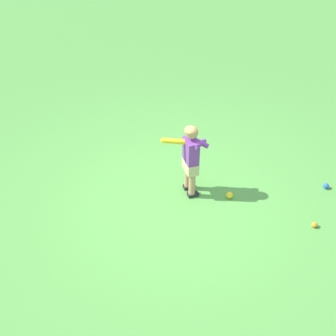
{
  "coord_description": "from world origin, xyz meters",
  "views": [
    {
      "loc": [
        -4.51,
        0.6,
        4.17
      ],
      "look_at": [
        0.21,
        0.08,
        0.45
      ],
      "focal_mm": 48.7,
      "sensor_mm": 36.0,
      "label": 1
    }
  ],
  "objects": [
    {
      "name": "play_ball_behind_batter",
      "position": [
        -0.63,
        -1.7,
        0.04
      ],
      "size": [
        0.07,
        0.07,
        0.07
      ],
      "primitive_type": "sphere",
      "color": "orange",
      "rests_on": "ground"
    },
    {
      "name": "child_batter",
      "position": [
        0.22,
        -0.21,
        0.65
      ],
      "size": [
        0.32,
        0.64,
        1.08
      ],
      "color": "#232328",
      "rests_on": "ground"
    },
    {
      "name": "ground_plane",
      "position": [
        0.0,
        0.0,
        0.0
      ],
      "size": [
        40.0,
        40.0,
        0.0
      ],
      "primitive_type": "plane",
      "color": "#519942"
    },
    {
      "name": "play_ball_center_lawn",
      "position": [
        0.03,
        -0.74,
        0.05
      ],
      "size": [
        0.09,
        0.09,
        0.09
      ],
      "primitive_type": "sphere",
      "color": "yellow",
      "rests_on": "ground"
    },
    {
      "name": "play_ball_by_bucket",
      "position": [
        0.08,
        -2.14,
        0.04
      ],
      "size": [
        0.08,
        0.08,
        0.08
      ],
      "primitive_type": "sphere",
      "color": "blue",
      "rests_on": "ground"
    }
  ]
}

